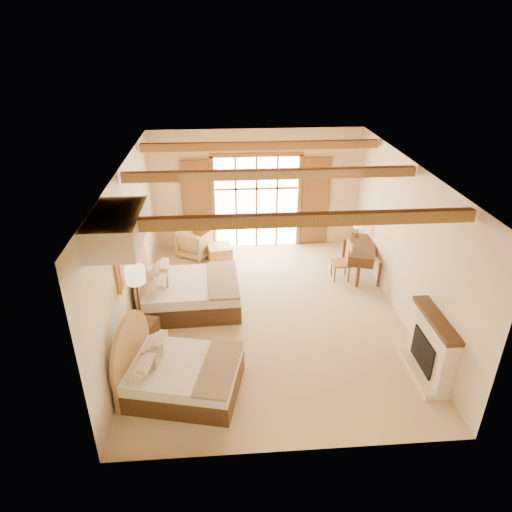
{
  "coord_description": "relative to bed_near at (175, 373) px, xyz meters",
  "views": [
    {
      "loc": [
        -0.89,
        -8.06,
        5.53
      ],
      "look_at": [
        -0.26,
        0.2,
        1.31
      ],
      "focal_mm": 32.0,
      "sensor_mm": 36.0,
      "label": 1
    }
  ],
  "objects": [
    {
      "name": "wall_right",
      "position": [
        4.54,
        2.13,
        1.23
      ],
      "size": [
        0.0,
        7.0,
        7.0
      ],
      "primitive_type": "plane",
      "rotation": [
        1.57,
        0.0,
        -1.57
      ],
      "color": "beige",
      "rests_on": "ground"
    },
    {
      "name": "french_doors",
      "position": [
        1.79,
        5.57,
        0.88
      ],
      "size": [
        3.95,
        0.08,
        2.6
      ],
      "color": "white",
      "rests_on": "ground"
    },
    {
      "name": "bed_far",
      "position": [
        -0.03,
        2.56,
        0.05
      ],
      "size": [
        2.15,
        1.65,
        1.38
      ],
      "rotation": [
        0.0,
        0.0,
        0.03
      ],
      "color": "#472D19",
      "rests_on": "floor"
    },
    {
      "name": "bed_near",
      "position": [
        0.0,
        0.0,
        0.0
      ],
      "size": [
        2.13,
        1.76,
        1.21
      ],
      "rotation": [
        0.0,
        0.0,
        -0.23
      ],
      "color": "#472D19",
      "rests_on": "floor"
    },
    {
      "name": "desk_chair",
      "position": [
        3.69,
        3.53,
        -0.06
      ],
      "size": [
        0.43,
        0.43,
        0.97
      ],
      "rotation": [
        0.0,
        0.0,
        0.01
      ],
      "color": "#AA7B38",
      "rests_on": "floor"
    },
    {
      "name": "armchair",
      "position": [
        0.15,
        5.07,
        0.0
      ],
      "size": [
        1.1,
        1.11,
        0.74
      ],
      "primitive_type": "imported",
      "rotation": [
        0.0,
        0.0,
        -3.71
      ],
      "color": "tan",
      "rests_on": "floor"
    },
    {
      "name": "floor_lamp",
      "position": [
        -0.71,
        1.3,
        1.07
      ],
      "size": [
        0.36,
        0.36,
        1.69
      ],
      "color": "#39291D",
      "rests_on": "floor"
    },
    {
      "name": "floor",
      "position": [
        1.79,
        2.13,
        -0.37
      ],
      "size": [
        7.0,
        7.0,
        0.0
      ],
      "primitive_type": "plane",
      "color": "#D0B98F",
      "rests_on": "ground"
    },
    {
      "name": "canopy_valance",
      "position": [
        -0.61,
        0.13,
        2.58
      ],
      "size": [
        0.7,
        1.4,
        0.45
      ],
      "primitive_type": "cube",
      "color": "beige",
      "rests_on": "ceiling"
    },
    {
      "name": "ceiling",
      "position": [
        1.79,
        2.13,
        2.83
      ],
      "size": [
        7.0,
        7.0,
        0.0
      ],
      "primitive_type": "plane",
      "rotation": [
        3.14,
        0.0,
        0.0
      ],
      "color": "#AB6433",
      "rests_on": "ground"
    },
    {
      "name": "fireplace",
      "position": [
        4.39,
        0.13,
        0.15
      ],
      "size": [
        0.46,
        1.4,
        1.16
      ],
      "color": "beige",
      "rests_on": "ground"
    },
    {
      "name": "ceiling_beams",
      "position": [
        1.79,
        2.13,
        2.71
      ],
      "size": [
        5.39,
        4.6,
        0.18
      ],
      "primitive_type": null,
      "color": "olive",
      "rests_on": "ceiling"
    },
    {
      "name": "desk",
      "position": [
        4.22,
        3.77,
        0.04
      ],
      "size": [
        1.02,
        1.54,
        0.76
      ],
      "rotation": [
        0.0,
        0.0,
        -0.32
      ],
      "color": "#472D19",
      "rests_on": "floor"
    },
    {
      "name": "nightstand",
      "position": [
        -0.7,
        1.18,
        -0.07
      ],
      "size": [
        0.63,
        0.63,
        0.6
      ],
      "primitive_type": "cube",
      "rotation": [
        0.0,
        0.0,
        -0.34
      ],
      "color": "#472D19",
      "rests_on": "floor"
    },
    {
      "name": "ottoman",
      "position": [
        0.77,
        4.7,
        -0.15
      ],
      "size": [
        0.67,
        0.67,
        0.43
      ],
      "primitive_type": "cube",
      "rotation": [
        0.0,
        0.0,
        0.17
      ],
      "color": "tan",
      "rests_on": "floor"
    },
    {
      "name": "wall_back",
      "position": [
        1.79,
        5.63,
        1.23
      ],
      "size": [
        5.5,
        0.0,
        5.5
      ],
      "primitive_type": "plane",
      "rotation": [
        1.57,
        0.0,
        0.0
      ],
      "color": "beige",
      "rests_on": "ground"
    },
    {
      "name": "wall_left",
      "position": [
        -0.96,
        2.13,
        1.23
      ],
      "size": [
        0.0,
        7.0,
        7.0
      ],
      "primitive_type": "plane",
      "rotation": [
        1.57,
        0.0,
        1.57
      ],
      "color": "beige",
      "rests_on": "ground"
    },
    {
      "name": "painting",
      "position": [
        -0.91,
        1.38,
        1.38
      ],
      "size": [
        0.06,
        0.95,
        0.75
      ],
      "color": "gold",
      "rests_on": "wall_left"
    },
    {
      "name": "desk_lamp",
      "position": [
        4.22,
        4.28,
        0.71
      ],
      "size": [
        0.21,
        0.21,
        0.41
      ],
      "color": "#39291D",
      "rests_on": "desk"
    }
  ]
}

